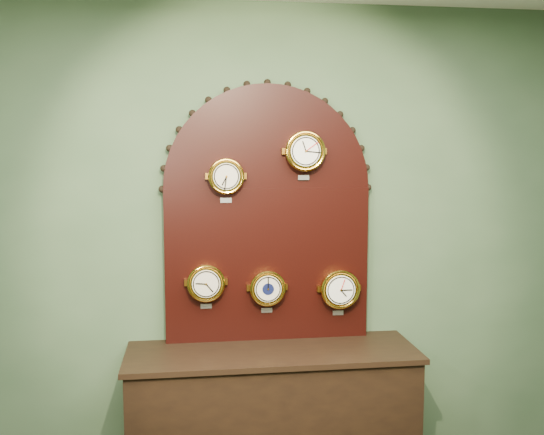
{
  "coord_description": "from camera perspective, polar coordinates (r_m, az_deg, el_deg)",
  "views": [
    {
      "loc": [
        -0.44,
        -1.05,
        1.95
      ],
      "look_at": [
        0.0,
        2.25,
        1.58
      ],
      "focal_mm": 40.04,
      "sensor_mm": 36.0,
      "label": 1
    }
  ],
  "objects": [
    {
      "name": "arabic_clock",
      "position": [
        3.5,
        3.1,
        6.24
      ],
      "size": [
        0.23,
        0.08,
        0.28
      ],
      "color": "gold",
      "rests_on": "display_board"
    },
    {
      "name": "barometer",
      "position": [
        3.55,
        -0.43,
        -6.64
      ],
      "size": [
        0.21,
        0.08,
        0.26
      ],
      "color": "gold",
      "rests_on": "display_board"
    },
    {
      "name": "roman_clock",
      "position": [
        3.44,
        -4.34,
        3.89
      ],
      "size": [
        0.2,
        0.08,
        0.26
      ],
      "color": "gold",
      "rests_on": "display_board"
    },
    {
      "name": "wall_back",
      "position": [
        3.62,
        -0.53,
        -2.4
      ],
      "size": [
        4.0,
        0.0,
        4.0
      ],
      "primitive_type": "plane",
      "rotation": [
        1.57,
        0.0,
        0.0
      ],
      "color": "#446041",
      "rests_on": "ground"
    },
    {
      "name": "display_board",
      "position": [
        3.54,
        -0.43,
        1.09
      ],
      "size": [
        1.26,
        0.06,
        1.53
      ],
      "color": "black",
      "rests_on": "shop_counter"
    },
    {
      "name": "tide_clock",
      "position": [
        3.64,
        6.37,
        -6.7
      ],
      "size": [
        0.24,
        0.08,
        0.29
      ],
      "color": "gold",
      "rests_on": "display_board"
    },
    {
      "name": "shop_counter",
      "position": [
        3.66,
        0.04,
        -18.75
      ],
      "size": [
        1.6,
        0.5,
        0.8
      ],
      "primitive_type": "cube",
      "color": "black",
      "rests_on": "ground_plane"
    },
    {
      "name": "hygrometer",
      "position": [
        3.52,
        -6.22,
        -6.13
      ],
      "size": [
        0.22,
        0.08,
        0.27
      ],
      "color": "gold",
      "rests_on": "display_board"
    }
  ]
}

